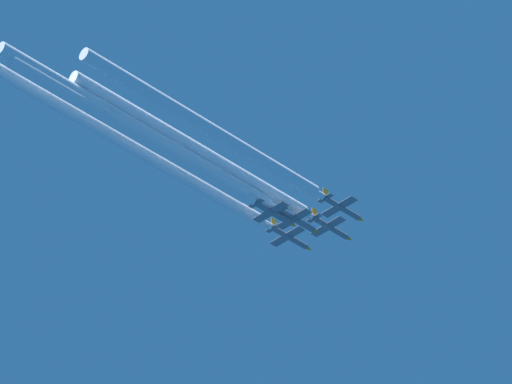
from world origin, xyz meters
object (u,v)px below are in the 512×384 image
Objects in this scene: jet_right_wingman at (342,208)px; jet_slot at (297,220)px; jet_left_wingman at (290,238)px; jet_high_trail at (274,213)px; jet_lead at (331,228)px.

jet_slot is (-8.36, -5.42, -1.68)m from jet_right_wingman.
jet_left_wingman reaches higher than jet_slot.
jet_left_wingman is 14.63m from jet_high_trail.
jet_slot is 1.00× the size of jet_high_trail.
jet_lead is 1.00× the size of jet_right_wingman.
jet_high_trail is (7.19, -12.29, -3.37)m from jet_left_wingman.
jet_slot is at bearing 89.78° from jet_high_trail.
jet_lead is at bearing 32.71° from jet_left_wingman.
jet_left_wingman is (-7.69, -4.94, -1.22)m from jet_lead.
jet_right_wingman is (15.58, 0.20, 0.03)m from jet_left_wingman.
jet_lead is at bearing 87.33° from jet_slot.
jet_lead is 9.22m from jet_left_wingman.
jet_right_wingman is at bearing 56.09° from jet_high_trail.
jet_right_wingman is 1.00× the size of jet_slot.
jet_lead is at bearing 149.00° from jet_right_wingman.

